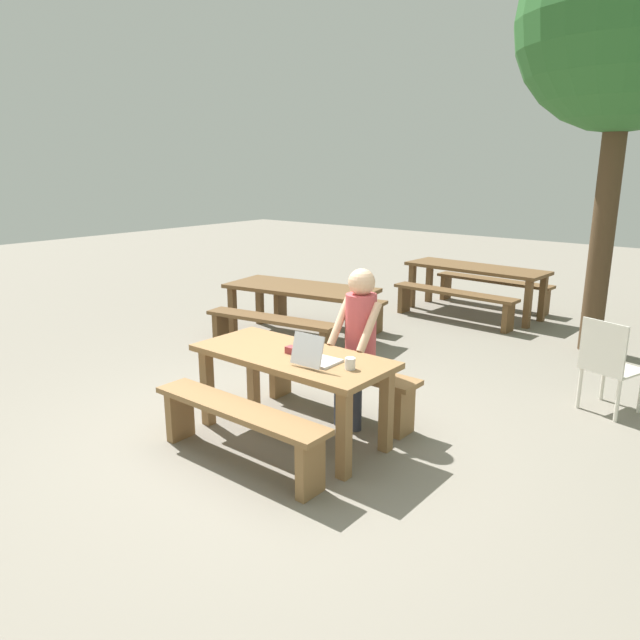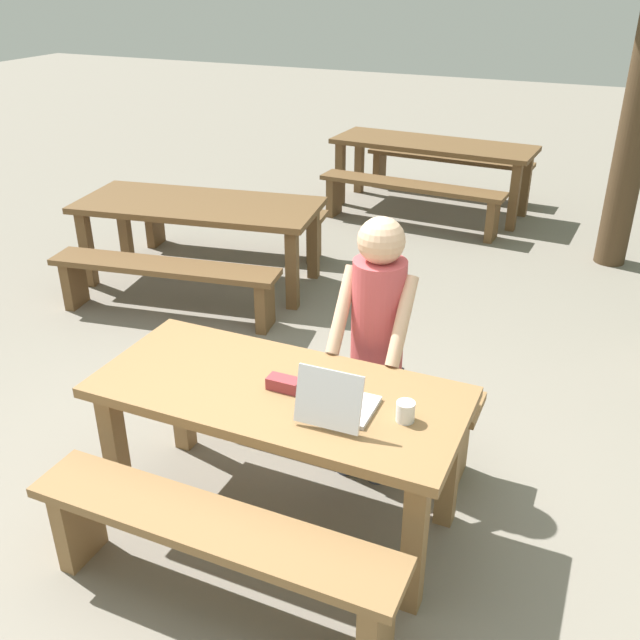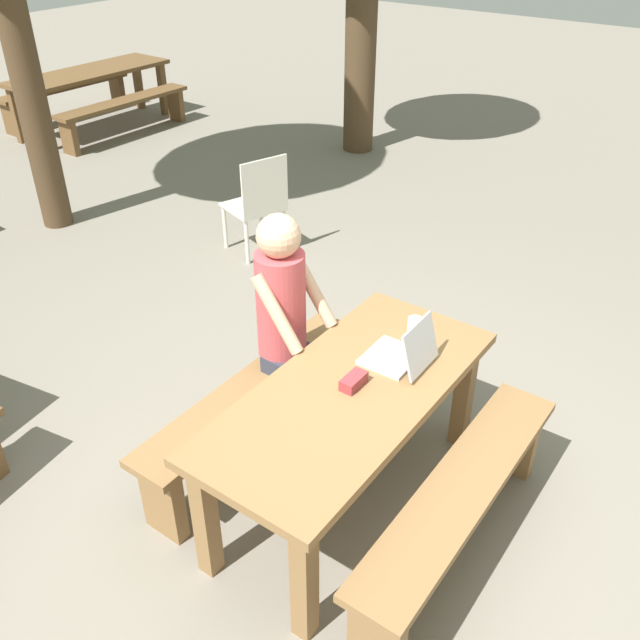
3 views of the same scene
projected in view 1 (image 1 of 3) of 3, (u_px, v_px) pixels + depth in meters
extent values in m
plane|color=gray|center=(293.00, 436.00, 5.07)|extent=(30.00, 30.00, 0.00)
cube|color=olive|center=(292.00, 356.00, 4.88)|extent=(1.71, 0.77, 0.05)
cube|color=olive|center=(207.00, 387.00, 5.22)|extent=(0.09, 0.09, 0.70)
cube|color=olive|center=(344.00, 435.00, 4.30)|extent=(0.09, 0.09, 0.70)
cube|color=olive|center=(253.00, 370.00, 5.65)|extent=(0.09, 0.09, 0.70)
cube|color=olive|center=(386.00, 410.00, 4.73)|extent=(0.09, 0.09, 0.70)
cube|color=olive|center=(238.00, 409.00, 4.48)|extent=(1.64, 0.30, 0.05)
cube|color=olive|center=(180.00, 414.00, 4.98)|extent=(0.08, 0.24, 0.43)
cube|color=olive|center=(310.00, 467.00, 4.10)|extent=(0.08, 0.24, 0.43)
cube|color=olive|center=(337.00, 367.00, 5.42)|extent=(1.64, 0.30, 0.05)
cube|color=olive|center=(280.00, 375.00, 5.92)|extent=(0.08, 0.24, 0.43)
cube|color=olive|center=(404.00, 411.00, 5.04)|extent=(0.08, 0.24, 0.43)
cube|color=silver|center=(320.00, 361.00, 4.65)|extent=(0.29, 0.26, 0.02)
cube|color=silver|center=(307.00, 350.00, 4.50)|extent=(0.29, 0.08, 0.24)
cube|color=#0F1933|center=(308.00, 350.00, 4.50)|extent=(0.26, 0.07, 0.22)
cube|color=#993338|center=(295.00, 351.00, 4.85)|extent=(0.15, 0.08, 0.06)
cylinder|color=white|center=(350.00, 364.00, 4.49)|extent=(0.08, 0.08, 0.09)
cylinder|color=#333847|center=(340.00, 399.00, 5.24)|extent=(0.10, 0.10, 0.48)
cylinder|color=#333847|center=(356.00, 404.00, 5.13)|extent=(0.10, 0.10, 0.48)
cube|color=#333847|center=(354.00, 369.00, 5.18)|extent=(0.28, 0.28, 0.12)
cylinder|color=#C64C51|center=(361.00, 329.00, 5.16)|extent=(0.27, 0.27, 0.62)
cylinder|color=#DBAD89|center=(340.00, 322.00, 5.16)|extent=(0.07, 0.32, 0.41)
cylinder|color=#DBAD89|center=(369.00, 328.00, 4.97)|extent=(0.07, 0.32, 0.41)
sphere|color=#DBAD89|center=(362.00, 282.00, 5.05)|extent=(0.23, 0.23, 0.23)
cube|color=silver|center=(613.00, 369.00, 5.50)|extent=(0.56, 0.56, 0.02)
cube|color=silver|center=(603.00, 347.00, 5.33)|extent=(0.42, 0.16, 0.47)
cylinder|color=silver|center=(603.00, 380.00, 5.81)|extent=(0.04, 0.04, 0.41)
cylinder|color=silver|center=(618.00, 401.00, 5.30)|extent=(0.04, 0.04, 0.41)
cylinder|color=silver|center=(580.00, 388.00, 5.61)|extent=(0.04, 0.04, 0.41)
cube|color=brown|center=(300.00, 288.00, 7.81)|extent=(2.11, 1.15, 0.05)
cube|color=brown|center=(233.00, 311.00, 8.06)|extent=(0.10, 0.10, 0.65)
cube|color=brown|center=(350.00, 328.00, 7.20)|extent=(0.10, 0.10, 0.65)
cube|color=brown|center=(260.00, 302.00, 8.60)|extent=(0.10, 0.10, 0.65)
cube|color=brown|center=(372.00, 317.00, 7.74)|extent=(0.10, 0.10, 0.65)
cube|color=brown|center=(271.00, 319.00, 7.28)|extent=(1.82, 0.59, 0.05)
cube|color=brown|center=(221.00, 327.00, 7.72)|extent=(0.12, 0.25, 0.39)
cube|color=brown|center=(327.00, 345.00, 6.95)|extent=(0.12, 0.25, 0.39)
cube|color=brown|center=(326.00, 297.00, 8.47)|extent=(1.82, 0.59, 0.05)
cube|color=brown|center=(280.00, 306.00, 8.91)|extent=(0.12, 0.25, 0.39)
cube|color=brown|center=(377.00, 319.00, 8.15)|extent=(0.12, 0.25, 0.39)
cube|color=brown|center=(476.00, 268.00, 9.07)|extent=(2.18, 0.84, 0.05)
cube|color=brown|center=(412.00, 286.00, 9.61)|extent=(0.09, 0.09, 0.70)
cube|color=brown|center=(528.00, 304.00, 8.35)|extent=(0.09, 0.09, 0.70)
cube|color=brown|center=(429.00, 281.00, 9.99)|extent=(0.09, 0.09, 0.70)
cube|color=brown|center=(543.00, 298.00, 8.72)|extent=(0.09, 0.09, 0.70)
cube|color=brown|center=(454.00, 293.00, 8.69)|extent=(1.94, 0.40, 0.05)
cube|color=brown|center=(404.00, 299.00, 9.31)|extent=(0.09, 0.24, 0.42)
cube|color=brown|center=(508.00, 318.00, 8.18)|extent=(0.09, 0.24, 0.42)
cube|color=brown|center=(493.00, 280.00, 9.60)|extent=(1.94, 0.40, 0.05)
cube|color=brown|center=(446.00, 287.00, 10.22)|extent=(0.09, 0.24, 0.42)
cube|color=brown|center=(544.00, 302.00, 9.10)|extent=(0.09, 0.24, 0.42)
cylinder|color=#4C3823|center=(604.00, 226.00, 7.06)|extent=(0.27, 0.27, 3.10)
sphere|color=#2D662D|center=(629.00, 18.00, 6.49)|extent=(2.43, 2.43, 2.43)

